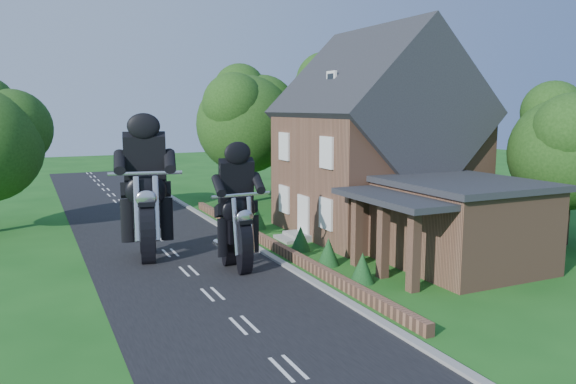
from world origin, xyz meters
name	(u,v)px	position (x,y,z in m)	size (l,w,h in m)	color
ground	(212,295)	(0.00, 0.00, 0.00)	(120.00, 120.00, 0.00)	#185417
road	(212,294)	(0.00, 0.00, 0.01)	(7.00, 80.00, 0.02)	black
kerb	(309,279)	(3.65, 0.00, 0.06)	(0.30, 80.00, 0.12)	gray
garden_wall	(271,244)	(4.30, 5.00, 0.20)	(0.30, 22.00, 0.40)	brown
house	(376,146)	(10.49, 6.00, 4.34)	(9.54, 8.64, 10.24)	brown
annex	(459,222)	(9.87, -0.80, 1.77)	(7.05, 5.94, 3.44)	brown
tree_annex_side	(572,142)	(17.13, 0.10, 4.69)	(5.64, 5.20, 7.48)	black
tree_house_right	(439,126)	(16.65, 8.62, 5.19)	(6.51, 6.00, 8.40)	black
tree_behind_house	(338,108)	(14.18, 16.14, 6.23)	(7.81, 7.20, 10.08)	black
tree_behind_left	(251,115)	(8.16, 17.13, 5.73)	(6.94, 6.40, 9.16)	black
shrub_a	(362,268)	(5.30, -1.00, 0.55)	(0.90, 0.90, 1.10)	#133E19
shrub_b	(328,252)	(5.30, 1.50, 0.55)	(0.90, 0.90, 1.10)	#133E19
shrub_c	(301,238)	(5.30, 4.00, 0.55)	(0.90, 0.90, 1.10)	#133E19
shrub_d	(258,218)	(5.30, 9.00, 0.55)	(0.90, 0.90, 1.10)	#133E19
shrub_e	(241,210)	(5.30, 11.50, 0.55)	(0.90, 0.90, 1.10)	#133E19
shrub_f	(226,204)	(5.30, 14.00, 0.55)	(0.90, 0.90, 1.10)	#133E19
motorcycle_lead	(237,252)	(1.74, 2.33, 0.74)	(0.40, 1.60, 1.49)	black
motorcycle_follow	(148,238)	(-1.04, 5.46, 0.90)	(0.49, 1.94, 1.80)	black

